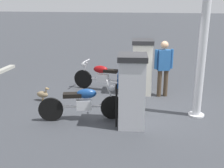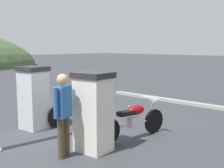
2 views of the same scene
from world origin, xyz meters
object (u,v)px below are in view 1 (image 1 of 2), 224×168
object	(u,v)px
motorcycle_far_pump	(83,102)
fuel_pump_far	(132,91)
motorcycle_near_pump	(103,76)
fuel_pump_near	(142,67)
canopy_support_pole	(204,33)
attendant_person	(164,65)
wandering_duck	(43,94)

from	to	relation	value
motorcycle_far_pump	fuel_pump_far	bearing A→B (deg)	175.59
fuel_pump_far	motorcycle_near_pump	distance (m)	2.79
fuel_pump_near	canopy_support_pole	bearing A→B (deg)	135.94
motorcycle_near_pump	attendant_person	size ratio (longest dim) A/B	1.24
fuel_pump_near	motorcycle_far_pump	bearing A→B (deg)	62.80
fuel_pump_far	wandering_duck	world-z (taller)	fuel_pump_far
motorcycle_near_pump	wandering_duck	bearing A→B (deg)	41.31
fuel_pump_far	motorcycle_near_pump	xyz separation A→B (m)	(1.25, -2.46, -0.40)
fuel_pump_far	fuel_pump_near	bearing A→B (deg)	-90.00
attendant_person	fuel_pump_near	bearing A→B (deg)	-14.24
fuel_pump_far	motorcycle_near_pump	size ratio (longest dim) A/B	0.81
fuel_pump_far	canopy_support_pole	distance (m)	2.17
attendant_person	fuel_pump_far	bearing A→B (deg)	73.65
fuel_pump_near	motorcycle_far_pump	world-z (taller)	fuel_pump_near
motorcycle_near_pump	attendant_person	bearing A→B (deg)	173.21
motorcycle_far_pump	canopy_support_pole	distance (m)	3.29
fuel_pump_near	wandering_duck	world-z (taller)	fuel_pump_near
motorcycle_far_pump	attendant_person	bearing A→B (deg)	-130.68
fuel_pump_near	wandering_duck	size ratio (longest dim) A/B	4.00
motorcycle_far_pump	attendant_person	world-z (taller)	attendant_person
fuel_pump_near	motorcycle_near_pump	world-z (taller)	fuel_pump_near
fuel_pump_far	attendant_person	world-z (taller)	fuel_pump_far
motorcycle_near_pump	fuel_pump_near	bearing A→B (deg)	177.25
motorcycle_near_pump	motorcycle_far_pump	size ratio (longest dim) A/B	1.04
motorcycle_near_pump	wandering_duck	size ratio (longest dim) A/B	4.96
canopy_support_pole	motorcycle_near_pump	bearing A→B (deg)	-29.19
wandering_duck	canopy_support_pole	world-z (taller)	canopy_support_pole
canopy_support_pole	attendant_person	bearing A→B (deg)	-56.12
motorcycle_near_pump	wandering_duck	world-z (taller)	motorcycle_near_pump
fuel_pump_far	motorcycle_far_pump	size ratio (longest dim) A/B	0.83
fuel_pump_near	attendant_person	world-z (taller)	fuel_pump_near
fuel_pump_near	motorcycle_near_pump	size ratio (longest dim) A/B	0.81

